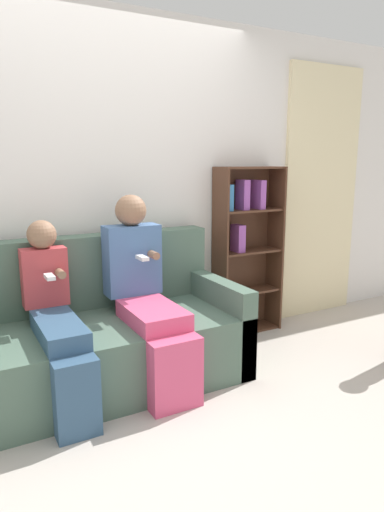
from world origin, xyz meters
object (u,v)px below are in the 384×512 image
at_px(adult_seated, 146,289).
at_px(child_seated, 57,317).
at_px(bookshelf, 244,252).
at_px(couch, 104,337).

bearing_deg(adult_seated, child_seated, -176.14).
relative_size(adult_seated, bookshelf, 0.88).
distance_m(couch, adult_seated, 0.44).
xyz_separation_m(child_seated, bookshelf, (1.71, 0.50, 0.14)).
distance_m(adult_seated, child_seated, 0.60).
bearing_deg(bookshelf, adult_seated, -157.58).
relative_size(child_seated, bookshelf, 0.78).
bearing_deg(couch, bookshelf, 13.91).
bearing_deg(couch, adult_seated, -24.83).
bearing_deg(adult_seated, couch, 155.17).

